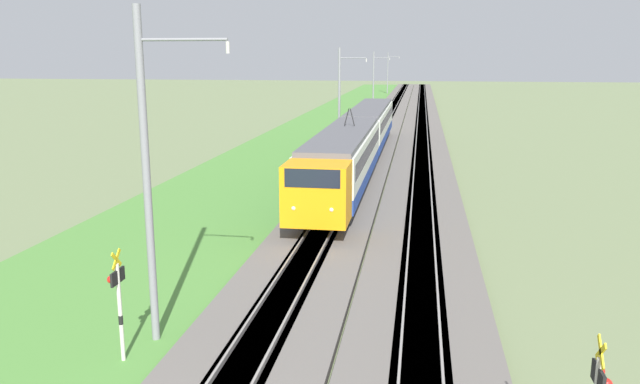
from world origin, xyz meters
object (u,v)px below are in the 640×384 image
object	(u,v)px
catenary_mast_mid	(340,96)
catenary_mast_near	(148,178)
crossing_signal_aux	(118,296)
catenary_mast_far	(374,80)
catenary_mast_distant	(388,73)
passenger_train	(359,138)

from	to	relation	value
catenary_mast_mid	catenary_mast_near	bearing A→B (deg)	180.00
crossing_signal_aux	catenary_mast_far	distance (m)	82.66
catenary_mast_mid	catenary_mast_distant	size ratio (longest dim) A/B	1.00
catenary_mast_mid	passenger_train	bearing A→B (deg)	-165.88
catenary_mast_near	crossing_signal_aux	bearing A→B (deg)	163.50
passenger_train	crossing_signal_aux	world-z (taller)	passenger_train
passenger_train	catenary_mast_far	bearing A→B (deg)	-176.78
passenger_train	catenary_mast_far	world-z (taller)	catenary_mast_far
crossing_signal_aux	catenary_mast_mid	world-z (taller)	catenary_mast_mid
crossing_signal_aux	catenary_mast_near	xyz separation A→B (m)	(1.36, -0.40, 2.90)
catenary_mast_near	catenary_mast_mid	size ratio (longest dim) A/B	1.07
crossing_signal_aux	catenary_mast_far	xyz separation A→B (m)	(82.62, -0.41, 2.56)
crossing_signal_aux	catenary_mast_far	size ratio (longest dim) A/B	0.37
catenary_mast_near	catenary_mast_mid	world-z (taller)	catenary_mast_near
passenger_train	catenary_mast_distant	xyz separation A→B (m)	(92.97, 2.95, 2.25)
crossing_signal_aux	catenary_mast_far	world-z (taller)	catenary_mast_far
catenary_mast_mid	catenary_mast_far	world-z (taller)	catenary_mast_mid
passenger_train	catenary_mast_mid	size ratio (longest dim) A/B	4.46
catenary_mast_far	catenary_mast_distant	xyz separation A→B (m)	(40.63, 0.00, 0.06)
passenger_train	crossing_signal_aux	bearing A→B (deg)	-6.32
catenary_mast_near	catenary_mast_distant	size ratio (longest dim) A/B	1.06
catenary_mast_mid	catenary_mast_distant	distance (m)	81.26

